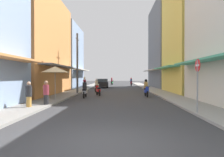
{
  "coord_description": "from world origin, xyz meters",
  "views": [
    {
      "loc": [
        0.28,
        -5.43,
        1.83
      ],
      "look_at": [
        -0.53,
        18.08,
        1.58
      ],
      "focal_mm": 32.41,
      "sensor_mm": 36.0,
      "label": 1
    }
  ],
  "objects_px": {
    "parked_car": "(102,83)",
    "pedestrian_midway": "(46,94)",
    "motorbike_green": "(112,82)",
    "motorbike_red": "(98,90)",
    "motorbike_maroon": "(131,82)",
    "motorbike_silver": "(85,90)",
    "vendor_umbrella": "(55,69)",
    "pedestrian_crossing": "(84,83)",
    "pedestrian_far": "(29,95)",
    "utility_pole": "(77,63)",
    "street_sign_no_entry": "(198,79)",
    "motorbike_blue": "(146,89)",
    "motorbike_white": "(97,86)"
  },
  "relations": [
    {
      "from": "parked_car",
      "to": "pedestrian_midway",
      "type": "bearing_deg",
      "value": -95.04
    },
    {
      "from": "motorbike_green",
      "to": "motorbike_red",
      "type": "relative_size",
      "value": 1.03
    },
    {
      "from": "motorbike_maroon",
      "to": "parked_car",
      "type": "height_order",
      "value": "motorbike_maroon"
    },
    {
      "from": "motorbike_green",
      "to": "motorbike_silver",
      "type": "xyz_separation_m",
      "value": [
        -1.43,
        -25.18,
        0.0
      ]
    },
    {
      "from": "motorbike_silver",
      "to": "vendor_umbrella",
      "type": "bearing_deg",
      "value": -129.18
    },
    {
      "from": "pedestrian_crossing",
      "to": "pedestrian_midway",
      "type": "bearing_deg",
      "value": -88.93
    },
    {
      "from": "pedestrian_far",
      "to": "pedestrian_crossing",
      "type": "bearing_deg",
      "value": 88.85
    },
    {
      "from": "vendor_umbrella",
      "to": "utility_pole",
      "type": "xyz_separation_m",
      "value": [
        0.4,
        6.11,
        0.89
      ]
    },
    {
      "from": "motorbike_red",
      "to": "street_sign_no_entry",
      "type": "distance_m",
      "value": 11.34
    },
    {
      "from": "parked_car",
      "to": "street_sign_no_entry",
      "type": "distance_m",
      "value": 23.51
    },
    {
      "from": "parked_car",
      "to": "pedestrian_crossing",
      "type": "distance_m",
      "value": 5.3
    },
    {
      "from": "parked_car",
      "to": "street_sign_no_entry",
      "type": "height_order",
      "value": "street_sign_no_entry"
    },
    {
      "from": "pedestrian_crossing",
      "to": "street_sign_no_entry",
      "type": "distance_m",
      "value": 19.64
    },
    {
      "from": "pedestrian_far",
      "to": "utility_pole",
      "type": "height_order",
      "value": "utility_pole"
    },
    {
      "from": "motorbike_blue",
      "to": "motorbike_maroon",
      "type": "distance_m",
      "value": 19.03
    },
    {
      "from": "motorbike_green",
      "to": "utility_pole",
      "type": "relative_size",
      "value": 0.28
    },
    {
      "from": "parked_car",
      "to": "utility_pole",
      "type": "relative_size",
      "value": 0.67
    },
    {
      "from": "motorbike_red",
      "to": "pedestrian_crossing",
      "type": "relative_size",
      "value": 1.01
    },
    {
      "from": "parked_car",
      "to": "motorbike_white",
      "type": "bearing_deg",
      "value": -89.79
    },
    {
      "from": "motorbike_green",
      "to": "utility_pole",
      "type": "distance_m",
      "value": 21.67
    },
    {
      "from": "pedestrian_crossing",
      "to": "vendor_umbrella",
      "type": "height_order",
      "value": "vendor_umbrella"
    },
    {
      "from": "utility_pole",
      "to": "motorbike_silver",
      "type": "bearing_deg",
      "value": -69.49
    },
    {
      "from": "pedestrian_midway",
      "to": "motorbike_white",
      "type": "bearing_deg",
      "value": 81.2
    },
    {
      "from": "parked_car",
      "to": "utility_pole",
      "type": "bearing_deg",
      "value": -98.63
    },
    {
      "from": "motorbike_silver",
      "to": "utility_pole",
      "type": "height_order",
      "value": "utility_pole"
    },
    {
      "from": "vendor_umbrella",
      "to": "street_sign_no_entry",
      "type": "relative_size",
      "value": 0.97
    },
    {
      "from": "pedestrian_crossing",
      "to": "pedestrian_far",
      "type": "bearing_deg",
      "value": -91.15
    },
    {
      "from": "motorbike_green",
      "to": "utility_pole",
      "type": "height_order",
      "value": "utility_pole"
    },
    {
      "from": "motorbike_white",
      "to": "vendor_umbrella",
      "type": "relative_size",
      "value": 0.7
    },
    {
      "from": "pedestrian_far",
      "to": "vendor_umbrella",
      "type": "distance_m",
      "value": 4.11
    },
    {
      "from": "motorbike_silver",
      "to": "motorbike_green",
      "type": "bearing_deg",
      "value": 86.75
    },
    {
      "from": "pedestrian_midway",
      "to": "utility_pole",
      "type": "distance_m",
      "value": 9.23
    },
    {
      "from": "motorbike_silver",
      "to": "pedestrian_crossing",
      "type": "bearing_deg",
      "value": 99.96
    },
    {
      "from": "motorbike_white",
      "to": "motorbike_green",
      "type": "height_order",
      "value": "same"
    },
    {
      "from": "vendor_umbrella",
      "to": "street_sign_no_entry",
      "type": "distance_m",
      "value": 9.97
    },
    {
      "from": "motorbike_green",
      "to": "motorbike_red",
      "type": "xyz_separation_m",
      "value": [
        -0.53,
        -22.98,
        -0.2
      ]
    },
    {
      "from": "motorbike_silver",
      "to": "street_sign_no_entry",
      "type": "bearing_deg",
      "value": -48.74
    },
    {
      "from": "motorbike_green",
      "to": "motorbike_blue",
      "type": "distance_m",
      "value": 24.44
    },
    {
      "from": "motorbike_silver",
      "to": "motorbike_maroon",
      "type": "relative_size",
      "value": 1.0
    },
    {
      "from": "motorbike_green",
      "to": "pedestrian_midway",
      "type": "relative_size",
      "value": 1.15
    },
    {
      "from": "pedestrian_far",
      "to": "pedestrian_crossing",
      "type": "height_order",
      "value": "pedestrian_crossing"
    },
    {
      "from": "motorbike_green",
      "to": "pedestrian_far",
      "type": "distance_m",
      "value": 31.42
    },
    {
      "from": "motorbike_white",
      "to": "parked_car",
      "type": "height_order",
      "value": "motorbike_white"
    },
    {
      "from": "motorbike_maroon",
      "to": "pedestrian_midway",
      "type": "height_order",
      "value": "motorbike_maroon"
    },
    {
      "from": "motorbike_red",
      "to": "pedestrian_midway",
      "type": "relative_size",
      "value": 1.12
    },
    {
      "from": "motorbike_blue",
      "to": "motorbike_maroon",
      "type": "relative_size",
      "value": 1.0
    },
    {
      "from": "pedestrian_crossing",
      "to": "utility_pole",
      "type": "height_order",
      "value": "utility_pole"
    },
    {
      "from": "motorbike_green",
      "to": "motorbike_white",
      "type": "bearing_deg",
      "value": -93.49
    },
    {
      "from": "street_sign_no_entry",
      "to": "motorbike_green",
      "type": "bearing_deg",
      "value": 98.99
    },
    {
      "from": "motorbike_blue",
      "to": "vendor_umbrella",
      "type": "distance_m",
      "value": 8.1
    }
  ]
}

